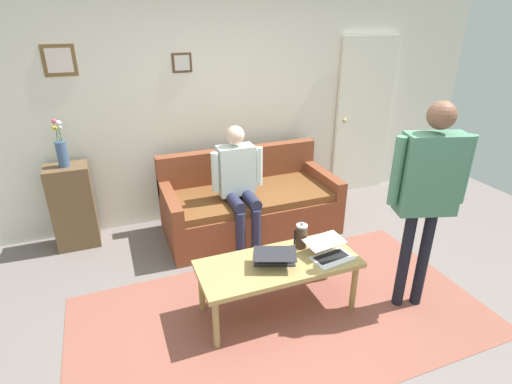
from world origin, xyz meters
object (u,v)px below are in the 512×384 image
Objects in this scene: laptop_center at (274,257)px; person_standing at (428,184)px; flower_vase at (62,150)px; side_shelf at (73,206)px; person_seated at (239,180)px; interior_door at (363,118)px; laptop_left at (330,252)px; coffee_table at (278,267)px; french_press at (301,236)px; couch at (249,205)px.

person_standing is at bearing 162.43° from laptop_center.
person_standing reaches higher than laptop_center.
laptop_center is 0.87× the size of flower_vase.
side_shelf is 0.70× the size of person_seated.
interior_door reaches higher than person_standing.
person_standing is (-0.65, 0.25, 0.60)m from laptop_left.
coffee_table is 5.39× the size of french_press.
french_press is at bearing -158.32° from laptop_center.
coffee_table is 1.02× the size of person_seated.
couch is at bearing -64.64° from person_standing.
interior_door is 2.04m from couch.
laptop_left is (-0.16, 1.47, 0.21)m from couch.
interior_door is 1.60× the size of person_seated.
side_shelf is 0.62m from flower_vase.
side_shelf is (1.84, -1.61, -0.13)m from french_press.
coffee_table is 0.44m from laptop_left.
interior_door reaches higher than laptop_left.
laptop_left is 0.21× the size of person_standing.
laptop_center is at bearing 85.34° from person_seated.
person_seated reaches higher than laptop_center.
side_shelf is 3.43m from person_standing.
couch is 2.02m from flower_vase.
flower_vase is 1.77m from person_seated.
person_seated is at bearing 160.34° from side_shelf.
laptop_left is 0.29× the size of person_seated.
side_shelf reaches higher than couch.
interior_door is 4.79× the size of laptop_center.
coffee_table is 1.45× the size of side_shelf.
interior_door is 2.90m from laptop_center.
couch reaches higher than french_press.
laptop_center is 0.48× the size of side_shelf.
person_standing is (-2.65, 2.07, 0.05)m from flower_vase.
side_shelf is (3.66, 0.19, -0.58)m from interior_door.
flower_vase is at bearing -48.16° from laptop_center.
couch is at bearing 16.76° from interior_door.
laptop_center is 0.33× the size of person_seated.
french_press is 0.27× the size of side_shelf.
person_seated is at bearing -78.53° from french_press.
laptop_left is at bearing 167.72° from laptop_center.
interior_door is 1.57× the size of coffee_table.
couch is 5.13× the size of laptop_left.
flower_vase is at bearing -42.42° from laptop_left.
flower_vase is at bearing -11.01° from couch.
coffee_table is 2.67× the size of flower_vase.
side_shelf is at bearing -41.05° from french_press.
side_shelf is at bearing -42.44° from laptop_left.
coffee_table is 1.32m from person_standing.
coffee_table is 0.75× the size of person_standing.
side_shelf is at bearing 3.01° from interior_door.
coffee_table is at bearing 42.82° from interior_door.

